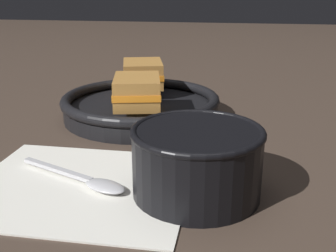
{
  "coord_description": "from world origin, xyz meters",
  "views": [
    {
      "loc": [
        0.14,
        -0.5,
        0.23
      ],
      "look_at": [
        0.05,
        0.04,
        0.04
      ],
      "focal_mm": 45.0,
      "sensor_mm": 36.0,
      "label": 1
    }
  ],
  "objects": [
    {
      "name": "sandwich_near_left",
      "position": [
        -0.01,
        0.13,
        0.06
      ],
      "size": [
        0.09,
        0.11,
        0.05
      ],
      "rotation": [
        0.0,
        0.0,
        6.49
      ],
      "color": "#B27A38",
      "rests_on": "skillet"
    },
    {
      "name": "soup_bowl",
      "position": [
        0.1,
        -0.07,
        0.04
      ],
      "size": [
        0.15,
        0.15,
        0.08
      ],
      "color": "black",
      "rests_on": "ground_plane"
    },
    {
      "name": "napkin",
      "position": [
        -0.03,
        -0.07,
        0.0
      ],
      "size": [
        0.26,
        0.22,
        0.0
      ],
      "color": "white",
      "rests_on": "ground_plane"
    },
    {
      "name": "spoon",
      "position": [
        -0.02,
        -0.07,
        0.01
      ],
      "size": [
        0.16,
        0.08,
        0.01
      ],
      "rotation": [
        0.0,
        0.0,
        -0.41
      ],
      "color": "silver",
      "rests_on": "napkin"
    },
    {
      "name": "sandwich_near_right",
      "position": [
        -0.03,
        0.26,
        0.06
      ],
      "size": [
        0.1,
        0.11,
        0.05
      ],
      "rotation": [
        0.0,
        0.0,
        9.68
      ],
      "color": "#B27A38",
      "rests_on": "skillet"
    },
    {
      "name": "skillet",
      "position": [
        -0.02,
        0.2,
        0.02
      ],
      "size": [
        0.28,
        0.28,
        0.04
      ],
      "color": "black",
      "rests_on": "ground_plane"
    },
    {
      "name": "ground_plane",
      "position": [
        0.0,
        0.0,
        0.0
      ],
      "size": [
        4.0,
        4.0,
        0.0
      ],
      "primitive_type": "plane",
      "color": "#47382D"
    }
  ]
}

